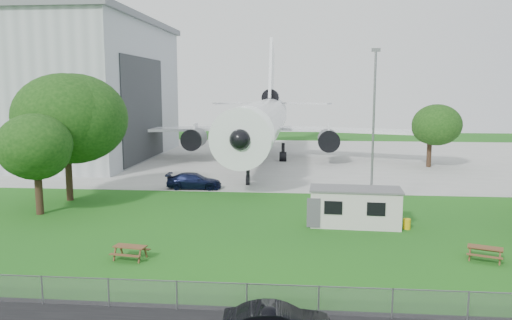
# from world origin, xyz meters

# --- Properties ---
(ground) EXTENTS (160.00, 160.00, 0.00)m
(ground) POSITION_xyz_m (0.00, 0.00, 0.00)
(ground) COLOR #256E19
(concrete_apron) EXTENTS (120.00, 46.00, 0.03)m
(concrete_apron) POSITION_xyz_m (0.00, 38.00, 0.01)
(concrete_apron) COLOR #B7B7B2
(concrete_apron) RESTS_ON ground
(hangar) EXTENTS (43.00, 31.00, 18.55)m
(hangar) POSITION_xyz_m (-37.97, 36.00, 9.41)
(hangar) COLOR #B2B7BC
(hangar) RESTS_ON ground
(airliner) EXTENTS (46.36, 47.73, 17.69)m
(airliner) POSITION_xyz_m (-2.00, 35.86, 5.27)
(airliner) COLOR white
(airliner) RESTS_ON ground
(site_cabin) EXTENTS (6.82, 3.04, 2.62)m
(site_cabin) POSITION_xyz_m (6.94, 4.68, 1.31)
(site_cabin) COLOR beige
(site_cabin) RESTS_ON ground
(picnic_west) EXTENTS (2.01, 1.76, 0.76)m
(picnic_west) POSITION_xyz_m (-6.18, -3.45, 0.00)
(picnic_west) COLOR brown
(picnic_west) RESTS_ON ground
(picnic_east) EXTENTS (2.22, 2.04, 0.76)m
(picnic_east) POSITION_xyz_m (13.33, -1.85, 0.00)
(picnic_east) COLOR brown
(picnic_east) RESTS_ON ground
(fence) EXTENTS (58.00, 0.04, 1.30)m
(fence) POSITION_xyz_m (0.00, -9.50, 0.00)
(fence) COLOR gray
(fence) RESTS_ON ground
(lamp_mast) EXTENTS (0.16, 0.16, 12.00)m
(lamp_mast) POSITION_xyz_m (8.20, 6.20, 6.00)
(lamp_mast) COLOR slate
(lamp_mast) RESTS_ON ground
(tree_west_big) EXTENTS (8.99, 8.99, 11.67)m
(tree_west_big) POSITION_xyz_m (-16.28, 10.40, 7.17)
(tree_west_big) COLOR #382619
(tree_west_big) RESTS_ON ground
(tree_west_small) EXTENTS (6.04, 6.04, 7.86)m
(tree_west_small) POSITION_xyz_m (-16.36, 5.65, 4.83)
(tree_west_small) COLOR #382619
(tree_west_small) RESTS_ON ground
(tree_far_apron) EXTENTS (6.15, 6.15, 7.93)m
(tree_far_apron) POSITION_xyz_m (18.44, 31.65, 4.84)
(tree_far_apron) COLOR #382619
(tree_far_apron) RESTS_ON ground
(car_apron_van) EXTENTS (5.20, 2.26, 1.49)m
(car_apron_van) POSITION_xyz_m (-6.84, 16.10, 0.75)
(car_apron_van) COLOR black
(car_apron_van) RESTS_ON ground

